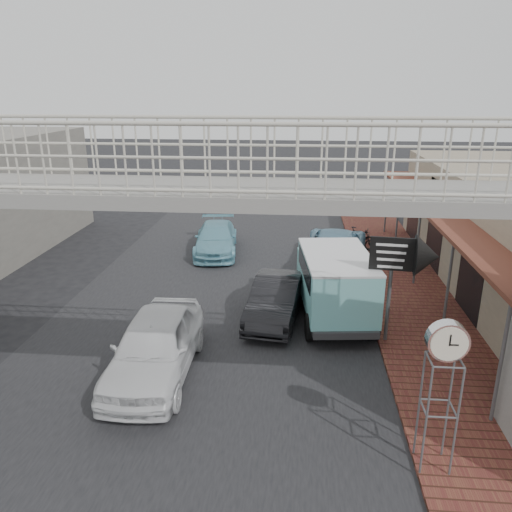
% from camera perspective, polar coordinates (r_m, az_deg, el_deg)
% --- Properties ---
extents(ground, '(120.00, 120.00, 0.00)m').
position_cam_1_polar(ground, '(14.44, -6.30, -9.82)').
color(ground, black).
rests_on(ground, ground).
extents(road_strip, '(10.00, 60.00, 0.01)m').
position_cam_1_polar(road_strip, '(14.44, -6.30, -9.80)').
color(road_strip, black).
rests_on(road_strip, ground).
extents(sidewalk, '(3.00, 40.00, 0.10)m').
position_cam_1_polar(sidewalk, '(17.28, 17.54, -5.50)').
color(sidewalk, brown).
rests_on(sidewalk, ground).
extents(footbridge, '(16.40, 2.40, 6.34)m').
position_cam_1_polar(footbridge, '(9.58, -11.61, -4.26)').
color(footbridge, gray).
rests_on(footbridge, ground).
extents(white_hatchback, '(1.92, 4.64, 1.57)m').
position_cam_1_polar(white_hatchback, '(12.81, -11.44, -10.02)').
color(white_hatchback, white).
rests_on(white_hatchback, ground).
extents(dark_sedan, '(1.86, 4.11, 1.31)m').
position_cam_1_polar(dark_sedan, '(15.54, 2.32, -4.90)').
color(dark_sedan, black).
rests_on(dark_sedan, ground).
extents(angkot_curb, '(2.99, 5.44, 1.44)m').
position_cam_1_polar(angkot_curb, '(20.78, 9.11, 1.18)').
color(angkot_curb, '#6595B0').
rests_on(angkot_curb, ground).
extents(angkot_far, '(2.24, 4.50, 1.26)m').
position_cam_1_polar(angkot_far, '(21.89, -4.59, 1.99)').
color(angkot_far, '#74B5C9').
rests_on(angkot_far, ground).
extents(angkot_van, '(2.46, 4.61, 2.17)m').
position_cam_1_polar(angkot_van, '(15.47, 8.99, -2.37)').
color(angkot_van, black).
rests_on(angkot_van, ground).
extents(motorcycle_near, '(1.58, 0.69, 0.81)m').
position_cam_1_polar(motorcycle_near, '(22.31, 11.68, 1.64)').
color(motorcycle_near, black).
rests_on(motorcycle_near, sidewalk).
extents(motorcycle_far, '(1.70, 1.01, 0.99)m').
position_cam_1_polar(motorcycle_far, '(22.50, 11.64, 2.03)').
color(motorcycle_far, black).
rests_on(motorcycle_far, sidewalk).
extents(street_clock, '(0.72, 0.58, 2.96)m').
position_cam_1_polar(street_clock, '(9.41, 20.93, -9.80)').
color(street_clock, '#59595B').
rests_on(street_clock, sidewalk).
extents(arrow_sign, '(1.84, 1.19, 3.12)m').
position_cam_1_polar(arrow_sign, '(13.88, 18.52, -0.13)').
color(arrow_sign, '#59595B').
rests_on(arrow_sign, sidewalk).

